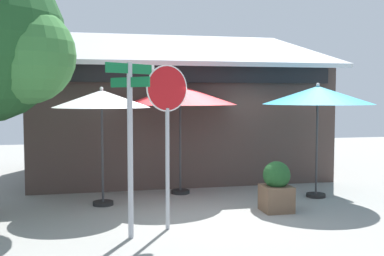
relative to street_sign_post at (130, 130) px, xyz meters
The scene contains 8 objects.
ground_plane 2.97m from the street_sign_post, 46.75° to the left, with size 28.00×28.00×0.10m, color gray.
cafe_building 6.49m from the street_sign_post, 73.78° to the left, with size 8.48×5.52×4.51m.
street_sign_post is the anchor object (origin of this frame).
stop_sign 0.79m from the street_sign_post, 28.41° to the left, with size 0.76×0.30×2.88m.
patio_umbrella_ivory_left 2.50m from the street_sign_post, 99.44° to the left, with size 2.08×2.08×2.54m.
patio_umbrella_crimson_center 3.58m from the street_sign_post, 65.92° to the left, with size 2.69×2.69×2.67m.
patio_umbrella_teal_right 4.98m from the street_sign_post, 26.09° to the left, with size 2.53×2.53×2.64m.
sidewalk_planter 3.48m from the street_sign_post, 20.45° to the left, with size 0.58×0.58×1.03m.
Camera 1 is at (-2.19, -9.18, 2.35)m, focal length 42.92 mm.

